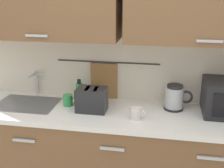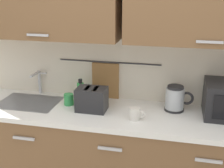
% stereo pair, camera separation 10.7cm
% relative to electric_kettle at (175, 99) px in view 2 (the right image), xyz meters
% --- Properties ---
extents(counter_unit, '(2.53, 0.64, 0.90)m').
position_rel_electric_kettle_xyz_m(counter_unit, '(-0.45, -0.13, -0.54)').
color(counter_unit, brown).
rests_on(counter_unit, ground).
extents(back_wall_assembly, '(3.70, 0.41, 2.50)m').
position_rel_electric_kettle_xyz_m(back_wall_assembly, '(-0.44, 0.10, 0.52)').
color(back_wall_assembly, silver).
rests_on(back_wall_assembly, ground).
extents(sink_faucet, '(0.09, 0.17, 0.22)m').
position_rel_electric_kettle_xyz_m(sink_faucet, '(-1.24, 0.10, 0.04)').
color(sink_faucet, '#B2B5BA').
rests_on(sink_faucet, counter_unit).
extents(electric_kettle, '(0.23, 0.16, 0.21)m').
position_rel_electric_kettle_xyz_m(electric_kettle, '(0.00, 0.00, 0.00)').
color(electric_kettle, black).
rests_on(electric_kettle, counter_unit).
extents(dish_soap_bottle, '(0.06, 0.06, 0.20)m').
position_rel_electric_kettle_xyz_m(dish_soap_bottle, '(-0.81, 0.03, -0.01)').
color(dish_soap_bottle, green).
rests_on(dish_soap_bottle, counter_unit).
extents(mug_near_sink, '(0.12, 0.08, 0.09)m').
position_rel_electric_kettle_xyz_m(mug_near_sink, '(-0.88, -0.08, -0.05)').
color(mug_near_sink, green).
rests_on(mug_near_sink, counter_unit).
extents(toaster, '(0.26, 0.17, 0.19)m').
position_rel_electric_kettle_xyz_m(toaster, '(-0.66, -0.15, -0.01)').
color(toaster, '#232326').
rests_on(toaster, counter_unit).
extents(mug_by_kettle, '(0.12, 0.08, 0.09)m').
position_rel_electric_kettle_xyz_m(mug_by_kettle, '(-0.29, -0.25, -0.05)').
color(mug_by_kettle, silver).
rests_on(mug_by_kettle, counter_unit).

